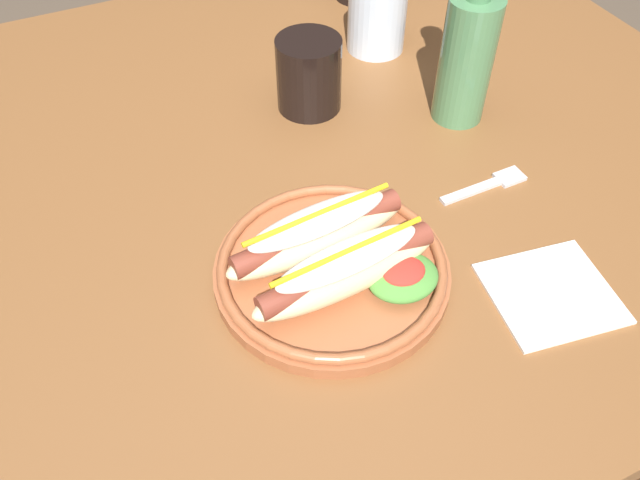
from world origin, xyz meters
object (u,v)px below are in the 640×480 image
at_px(glass_bottle, 468,53).
at_px(hot_dog_plate, 335,262).
at_px(water_cup, 377,17).
at_px(extra_cup, 309,74).
at_px(fork, 489,184).
at_px(napkin, 551,293).

bearing_deg(glass_bottle, hot_dog_plate, -146.18).
distance_m(hot_dog_plate, water_cup, 0.48).
relative_size(hot_dog_plate, extra_cup, 2.50).
relative_size(water_cup, extra_cup, 1.02).
relative_size(hot_dog_plate, water_cup, 2.46).
distance_m(fork, extra_cup, 0.29).
xyz_separation_m(water_cup, glass_bottle, (0.02, -0.21, 0.05)).
distance_m(hot_dog_plate, glass_bottle, 0.35).
bearing_deg(hot_dog_plate, glass_bottle, 33.82).
bearing_deg(extra_cup, napkin, -77.68).
xyz_separation_m(hot_dog_plate, extra_cup, (0.11, 0.30, 0.03)).
relative_size(fork, water_cup, 1.14).
bearing_deg(fork, napkin, -104.67).
xyz_separation_m(water_cup, extra_cup, (-0.16, -0.10, -0.00)).
xyz_separation_m(water_cup, napkin, (-0.07, -0.52, -0.05)).
bearing_deg(extra_cup, fork, -62.00).
xyz_separation_m(glass_bottle, napkin, (-0.09, -0.31, -0.10)).
bearing_deg(water_cup, hot_dog_plate, -123.99).
xyz_separation_m(hot_dog_plate, fork, (0.24, 0.05, -0.02)).
xyz_separation_m(fork, glass_bottle, (0.04, 0.14, 0.10)).
bearing_deg(fork, extra_cup, 116.99).
bearing_deg(napkin, hot_dog_plate, 148.77).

